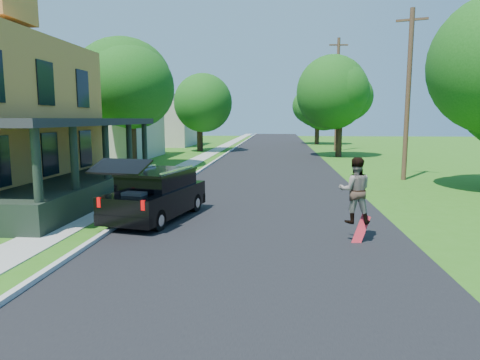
{
  "coord_description": "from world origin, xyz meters",
  "views": [
    {
      "loc": [
        0.57,
        -9.3,
        3.11
      ],
      "look_at": [
        -0.54,
        3.0,
        1.34
      ],
      "focal_mm": 32.0,
      "sensor_mm": 36.0,
      "label": 1
    }
  ],
  "objects": [
    {
      "name": "ground",
      "position": [
        0.0,
        0.0,
        0.0
      ],
      "size": [
        140.0,
        140.0,
        0.0
      ],
      "primitive_type": "plane",
      "color": "#2B6614",
      "rests_on": "ground"
    },
    {
      "name": "street",
      "position": [
        0.0,
        20.0,
        0.0
      ],
      "size": [
        8.0,
        120.0,
        0.02
      ],
      "primitive_type": "cube",
      "color": "black",
      "rests_on": "ground"
    },
    {
      "name": "curb",
      "position": [
        -4.05,
        20.0,
        0.0
      ],
      "size": [
        0.15,
        120.0,
        0.12
      ],
      "primitive_type": "cube",
      "color": "#ACADA7",
      "rests_on": "ground"
    },
    {
      "name": "sidewalk",
      "position": [
        -5.6,
        20.0,
        0.0
      ],
      "size": [
        1.3,
        120.0,
        0.03
      ],
      "primitive_type": "cube",
      "color": "gray",
      "rests_on": "ground"
    },
    {
      "name": "front_walk",
      "position": [
        -9.5,
        6.0,
        0.0
      ],
      "size": [
        6.5,
        1.2,
        0.03
      ],
      "primitive_type": "cube",
      "color": "gray",
      "rests_on": "ground"
    },
    {
      "name": "neighbor_house_mid",
      "position": [
        -13.5,
        24.0,
        4.19
      ],
      "size": [
        12.78,
        12.78,
        8.3
      ],
      "color": "beige",
      "rests_on": "ground"
    },
    {
      "name": "neighbor_house_far",
      "position": [
        -13.5,
        40.0,
        4.19
      ],
      "size": [
        12.78,
        12.78,
        8.3
      ],
      "color": "beige",
      "rests_on": "ground"
    },
    {
      "name": "black_suv",
      "position": [
        -3.2,
        3.48,
        0.78
      ],
      "size": [
        2.47,
        4.6,
        2.03
      ],
      "rotation": [
        0.0,
        0.0,
        -0.2
      ],
      "color": "black",
      "rests_on": "ground"
    },
    {
      "name": "skateboarder",
      "position": [
        2.5,
        1.5,
        1.33
      ],
      "size": [
        0.83,
        0.66,
        1.67
      ],
      "rotation": [
        0.0,
        0.0,
        3.11
      ],
      "color": "black",
      "rests_on": "ground"
    },
    {
      "name": "skateboard",
      "position": [
        2.66,
        1.41,
        0.27
      ],
      "size": [
        0.53,
        0.26,
        0.87
      ],
      "rotation": [
        0.0,
        0.0,
        -0.07
      ],
      "color": "red",
      "rests_on": "ground"
    },
    {
      "name": "tree_left_mid",
      "position": [
        -8.82,
        17.42,
        5.49
      ],
      "size": [
        7.09,
        6.89,
        8.6
      ],
      "rotation": [
        0.0,
        0.0,
        0.3
      ],
      "color": "black",
      "rests_on": "ground"
    },
    {
      "name": "tree_left_far",
      "position": [
        -7.11,
        31.94,
        5.36
      ],
      "size": [
        5.62,
        5.41,
        8.25
      ],
      "rotation": [
        0.0,
        0.0,
        0.04
      ],
      "color": "black",
      "rests_on": "ground"
    },
    {
      "name": "tree_right_mid",
      "position": [
        5.47,
        26.56,
        5.74
      ],
      "size": [
        5.49,
        5.4,
        8.74
      ],
      "rotation": [
        0.0,
        0.0,
        -0.0
      ],
      "color": "black",
      "rests_on": "ground"
    },
    {
      "name": "tree_right_far",
      "position": [
        5.19,
        43.92,
        4.91
      ],
      "size": [
        6.3,
        6.08,
        7.83
      ],
      "rotation": [
        0.0,
        0.0,
        0.19
      ],
      "color": "black",
      "rests_on": "ground"
    },
    {
      "name": "utility_pole_near",
      "position": [
        7.0,
        13.14,
        4.37
      ],
      "size": [
        1.46,
        0.57,
        8.47
      ],
      "rotation": [
        0.0,
        0.0,
        -0.31
      ],
      "color": "#482F21",
      "rests_on": "ground"
    },
    {
      "name": "utility_pole_far",
      "position": [
        6.1,
        33.0,
        5.49
      ],
      "size": [
        1.77,
        0.31,
        10.67
      ],
      "rotation": [
        0.0,
        0.0,
        0.08
      ],
      "color": "#482F21",
      "rests_on": "ground"
    }
  ]
}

